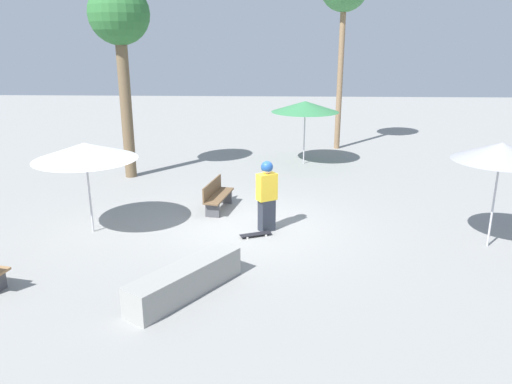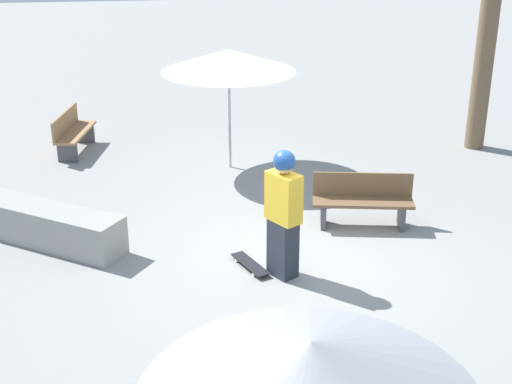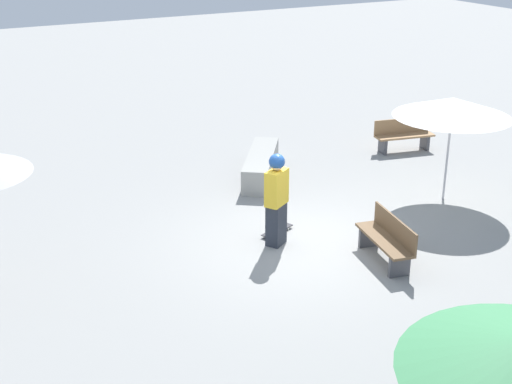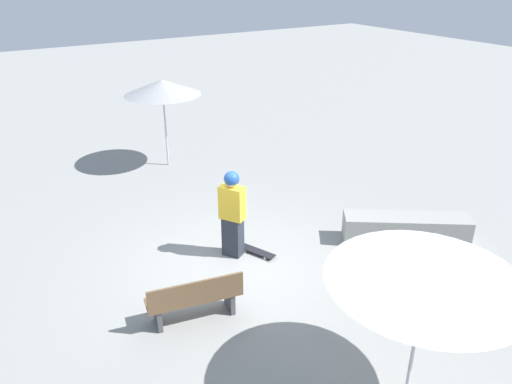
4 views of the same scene
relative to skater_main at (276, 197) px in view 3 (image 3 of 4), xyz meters
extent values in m
plane|color=gray|center=(-0.21, -0.38, -1.00)|extent=(60.00, 60.00, 0.00)
cube|color=#282D38|center=(0.00, 0.00, -0.58)|extent=(0.43, 0.47, 0.84)
cube|color=yellow|center=(0.00, 0.00, 0.18)|extent=(0.49, 0.56, 0.69)
sphere|color=beige|center=(0.00, 0.00, 0.66)|extent=(0.27, 0.27, 0.27)
sphere|color=#1E478C|center=(0.00, 0.00, 0.70)|extent=(0.31, 0.31, 0.31)
cube|color=black|center=(0.42, -0.27, -0.93)|extent=(0.49, 0.82, 0.02)
cylinder|color=silver|center=(0.60, -0.46, -0.97)|extent=(0.05, 0.06, 0.05)
cylinder|color=silver|center=(0.44, -0.53, -0.97)|extent=(0.05, 0.06, 0.05)
cylinder|color=silver|center=(0.41, -0.01, -0.97)|extent=(0.05, 0.06, 0.05)
cylinder|color=silver|center=(0.25, -0.07, -0.97)|extent=(0.05, 0.06, 0.05)
cube|color=gray|center=(3.41, -1.50, -0.70)|extent=(2.51, 2.01, 0.59)
cube|color=#47474C|center=(-2.16, -1.28, -0.80)|extent=(0.15, 0.40, 0.40)
cube|color=#47474C|center=(-0.93, -1.52, -0.80)|extent=(0.15, 0.40, 0.40)
cube|color=brown|center=(-1.55, -1.40, -0.57)|extent=(1.65, 0.74, 0.05)
cube|color=brown|center=(-1.58, -1.60, -0.35)|extent=(1.58, 0.34, 0.40)
cube|color=#47474C|center=(3.21, -6.44, -0.80)|extent=(0.40, 0.16, 0.40)
cube|color=#47474C|center=(3.46, -5.21, -0.80)|extent=(0.40, 0.16, 0.40)
cube|color=#9E754C|center=(3.34, -5.83, -0.57)|extent=(0.75, 1.66, 0.05)
cube|color=#9E754C|center=(3.53, -5.87, -0.35)|extent=(0.36, 1.58, 0.40)
cylinder|color=#B7B7BC|center=(0.26, -4.47, 0.09)|extent=(0.05, 0.05, 2.18)
cone|color=white|center=(0.26, -4.47, 1.12)|extent=(2.54, 2.54, 0.41)
camera|label=1|loc=(12.05, 0.22, 3.82)|focal=35.00mm
camera|label=2|loc=(1.61, 8.70, 3.88)|focal=50.00mm
camera|label=3|loc=(-10.85, 6.21, 5.10)|focal=50.00mm
camera|label=4|loc=(-4.27, -7.73, 4.55)|focal=35.00mm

